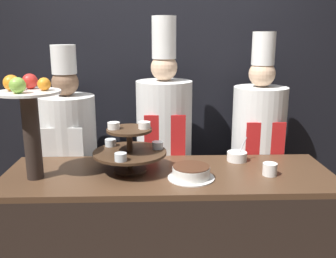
# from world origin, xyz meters

# --- Properties ---
(wall_back) EXTENTS (10.00, 0.06, 2.80)m
(wall_back) POSITION_xyz_m (0.00, 1.25, 1.40)
(wall_back) COLOR black
(wall_back) RESTS_ON ground_plane
(buffet_counter) EXTENTS (2.00, 0.67, 0.94)m
(buffet_counter) POSITION_xyz_m (0.00, 0.33, 0.47)
(buffet_counter) COLOR black
(buffet_counter) RESTS_ON ground_plane
(tiered_stand) EXTENTS (0.45, 0.45, 0.31)m
(tiered_stand) POSITION_xyz_m (-0.24, 0.37, 1.08)
(tiered_stand) COLOR #3D2819
(tiered_stand) RESTS_ON buffet_counter
(fruit_pedestal) EXTENTS (0.36, 0.36, 0.60)m
(fruit_pedestal) POSITION_xyz_m (-0.79, 0.28, 1.32)
(fruit_pedestal) COLOR #2D231E
(fruit_pedestal) RESTS_ON buffet_counter
(cake_round) EXTENTS (0.27, 0.27, 0.08)m
(cake_round) POSITION_xyz_m (0.13, 0.24, 0.97)
(cake_round) COLOR white
(cake_round) RESTS_ON buffet_counter
(cup_white) EXTENTS (0.09, 0.09, 0.07)m
(cup_white) POSITION_xyz_m (0.60, 0.27, 0.97)
(cup_white) COLOR white
(cup_white) RESTS_ON buffet_counter
(serving_bowl_far) EXTENTS (0.13, 0.13, 0.16)m
(serving_bowl_far) POSITION_xyz_m (0.46, 0.54, 0.97)
(serving_bowl_far) COLOR white
(serving_bowl_far) RESTS_ON buffet_counter
(chef_left) EXTENTS (0.40, 0.40, 1.69)m
(chef_left) POSITION_xyz_m (-0.72, 0.86, 0.92)
(chef_left) COLOR black
(chef_left) RESTS_ON ground_plane
(chef_center_left) EXTENTS (0.41, 0.41, 1.88)m
(chef_center_left) POSITION_xyz_m (-0.01, 0.86, 0.99)
(chef_center_left) COLOR #38332D
(chef_center_left) RESTS_ON ground_plane
(chef_center_right) EXTENTS (0.39, 0.39, 1.78)m
(chef_center_right) POSITION_xyz_m (0.69, 0.86, 0.95)
(chef_center_right) COLOR #38332D
(chef_center_right) RESTS_ON ground_plane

